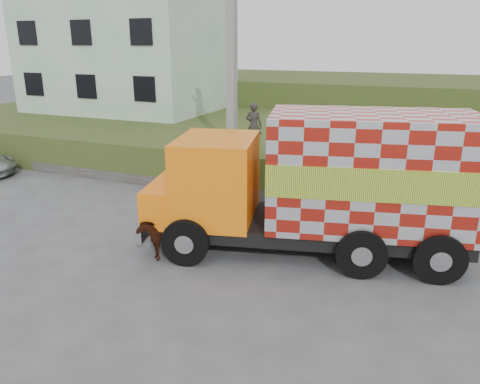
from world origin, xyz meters
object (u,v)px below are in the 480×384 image
at_px(cargo_truck, 325,183).
at_px(pedestrian, 254,126).
at_px(utility_pole, 232,78).
at_px(cow, 159,234).

height_order(cargo_truck, pedestrian, cargo_truck).
distance_m(utility_pole, cow, 6.60).
relative_size(cow, pedestrian, 0.77).
relative_size(utility_pole, pedestrian, 4.77).
distance_m(cargo_truck, pedestrian, 6.03).
relative_size(cargo_truck, pedestrian, 5.11).
xyz_separation_m(utility_pole, cow, (0.37, -5.56, -3.53)).
relative_size(cargo_truck, cow, 6.62).
height_order(cow, pedestrian, pedestrian).
distance_m(utility_pole, pedestrian, 2.01).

